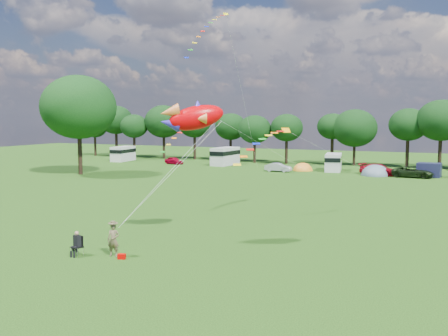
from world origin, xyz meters
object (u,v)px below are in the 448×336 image
at_px(car_d, 413,172).
at_px(car_a, 174,161).
at_px(campervan_b, 225,156).
at_px(tent_orange, 303,171).
at_px(camp_chair, 78,241).
at_px(car_c, 379,170).
at_px(fish_kite, 191,118).
at_px(car_b, 278,167).
at_px(campervan_c, 333,162).
at_px(kite_flyer, 113,240).
at_px(campervan_a, 123,153).
at_px(tent_greyblue, 375,175).
at_px(big_tree, 79,107).

bearing_deg(car_d, car_a, 89.40).
xyz_separation_m(car_a, campervan_b, (8.24, 2.13, 0.93)).
distance_m(tent_orange, camp_chair, 48.38).
bearing_deg(car_c, fish_kite, -170.81).
height_order(car_b, campervan_c, campervan_c).
xyz_separation_m(car_d, fish_kite, (-10.66, -40.66, 7.00)).
relative_size(campervan_c, fish_kite, 1.33).
height_order(car_c, kite_flyer, kite_flyer).
distance_m(campervan_a, fish_kite, 59.28).
relative_size(car_b, kite_flyer, 1.89).
height_order(car_a, tent_orange, car_a).
bearing_deg(kite_flyer, campervan_c, 72.93).
bearing_deg(car_a, tent_orange, -72.99).
distance_m(car_a, car_d, 37.02).
xyz_separation_m(car_c, campervan_c, (-6.60, 2.65, 0.60)).
bearing_deg(car_c, campervan_c, 86.04).
xyz_separation_m(car_a, car_b, (19.03, -3.83, 0.02)).
distance_m(campervan_c, fish_kite, 44.73).
distance_m(campervan_b, tent_greyblue, 24.57).
bearing_deg(kite_flyer, tent_greyblue, 65.05).
relative_size(campervan_c, kite_flyer, 2.89).
relative_size(big_tree, car_a, 3.72).
relative_size(campervan_a, tent_orange, 1.71).
xyz_separation_m(campervan_c, camp_chair, (-4.16, -49.73, -0.50)).
bearing_deg(car_c, camp_chair, -174.97).
bearing_deg(car_b, tent_orange, -44.69).
height_order(car_b, car_c, car_c).
bearing_deg(campervan_a, car_d, -100.77).
xyz_separation_m(campervan_b, campervan_c, (17.75, -1.85, -0.18)).
bearing_deg(campervan_b, car_a, 109.71).
bearing_deg(car_d, campervan_c, 76.17).
bearing_deg(campervan_b, fish_kite, -153.50).
relative_size(car_d, campervan_c, 0.97).
xyz_separation_m(big_tree, kite_flyer, (28.10, -30.96, -8.09)).
relative_size(campervan_a, camp_chair, 3.83).
bearing_deg(kite_flyer, car_b, 81.54).
xyz_separation_m(campervan_b, tent_orange, (13.64, -3.21, -1.51)).
relative_size(campervan_a, campervan_b, 0.90).
height_order(campervan_b, fish_kite, fish_kite).
distance_m(car_a, kite_flyer, 54.21).
relative_size(kite_flyer, camp_chair, 1.31).
height_order(car_d, kite_flyer, kite_flyer).
xyz_separation_m(campervan_c, kite_flyer, (-2.25, -49.01, -0.42)).
bearing_deg(tent_orange, kite_flyer, -87.77).
bearing_deg(campervan_b, tent_orange, -98.00).
relative_size(campervan_a, kite_flyer, 2.92).
bearing_deg(campervan_b, car_d, -95.60).
relative_size(car_a, car_d, 0.69).
xyz_separation_m(car_b, kite_flyer, (4.71, -44.91, 0.31)).
bearing_deg(car_a, car_c, -74.34).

